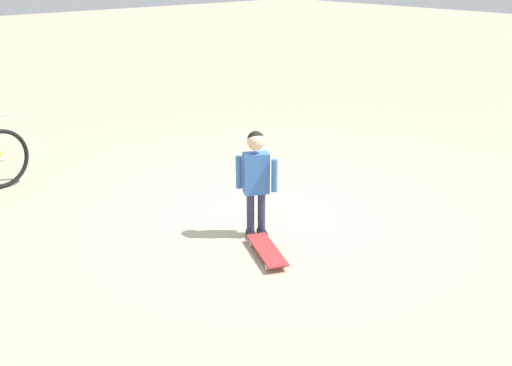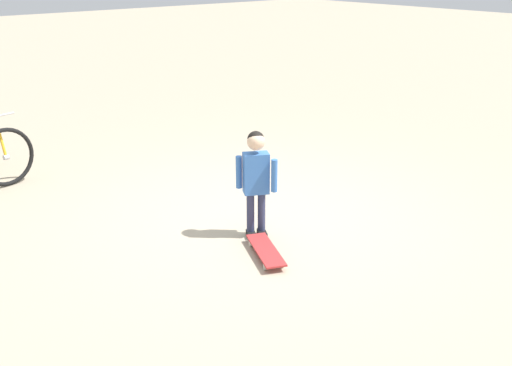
# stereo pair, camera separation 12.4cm
# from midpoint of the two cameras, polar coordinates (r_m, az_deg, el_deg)

# --- Properties ---
(ground_plane) EXTENTS (50.00, 50.00, 0.00)m
(ground_plane) POSITION_cam_midpoint_polar(r_m,az_deg,el_deg) (6.31, 1.34, -3.05)
(ground_plane) COLOR tan
(child_person) EXTENTS (0.35, 0.28, 1.06)m
(child_person) POSITION_cam_midpoint_polar(r_m,az_deg,el_deg) (5.60, 0.64, 1.01)
(child_person) COLOR #2D3351
(child_person) RESTS_ON ground
(skateboard) EXTENTS (0.69, 0.45, 0.07)m
(skateboard) POSITION_cam_midpoint_polar(r_m,az_deg,el_deg) (5.44, 1.61, -6.52)
(skateboard) COLOR #B22D2D
(skateboard) RESTS_ON ground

